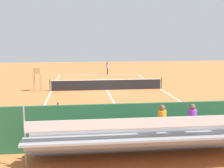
# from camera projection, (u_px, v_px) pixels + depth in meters

# --- Properties ---
(ground_plane) EXTENTS (60.00, 60.00, 0.00)m
(ground_plane) POSITION_uv_depth(u_px,v_px,m) (107.00, 90.00, 26.28)
(ground_plane) COLOR #C66B38
(court_line_markings) EXTENTS (10.10, 22.20, 0.01)m
(court_line_markings) POSITION_uv_depth(u_px,v_px,m) (107.00, 90.00, 26.32)
(court_line_markings) COLOR white
(court_line_markings) RESTS_ON ground
(tennis_net) EXTENTS (10.30, 0.10, 1.07)m
(tennis_net) POSITION_uv_depth(u_px,v_px,m) (107.00, 85.00, 26.20)
(tennis_net) COLOR black
(tennis_net) RESTS_ON ground
(backdrop_wall) EXTENTS (18.00, 0.16, 2.00)m
(backdrop_wall) POSITION_uv_depth(u_px,v_px,m) (139.00, 126.00, 12.40)
(backdrop_wall) COLOR #235633
(backdrop_wall) RESTS_ON ground
(bleacher_stand) EXTENTS (9.06, 2.40, 2.48)m
(bleacher_stand) POSITION_uv_depth(u_px,v_px,m) (149.00, 138.00, 11.08)
(bleacher_stand) COLOR gray
(bleacher_stand) RESTS_ON ground
(umpire_chair) EXTENTS (0.67, 0.67, 2.14)m
(umpire_chair) POSITION_uv_depth(u_px,v_px,m) (37.00, 77.00, 25.36)
(umpire_chair) COLOR #A88456
(umpire_chair) RESTS_ON ground
(courtside_bench) EXTENTS (1.80, 0.40, 0.93)m
(courtside_bench) POSITION_uv_depth(u_px,v_px,m) (183.00, 128.00, 13.44)
(courtside_bench) COLOR #33383D
(courtside_bench) RESTS_ON ground
(equipment_bag) EXTENTS (0.90, 0.36, 0.36)m
(equipment_bag) POSITION_uv_depth(u_px,v_px,m) (145.00, 139.00, 13.17)
(equipment_bag) COLOR black
(equipment_bag) RESTS_ON ground
(tennis_player) EXTENTS (0.39, 0.54, 1.93)m
(tennis_player) POSITION_uv_depth(u_px,v_px,m) (107.00, 66.00, 37.10)
(tennis_player) COLOR black
(tennis_player) RESTS_ON ground
(tennis_racket) EXTENTS (0.31, 0.56, 0.03)m
(tennis_racket) POSITION_uv_depth(u_px,v_px,m) (102.00, 74.00, 37.93)
(tennis_racket) COLOR black
(tennis_racket) RESTS_ON ground
(tennis_ball_near) EXTENTS (0.07, 0.07, 0.07)m
(tennis_ball_near) POSITION_uv_depth(u_px,v_px,m) (113.00, 78.00, 33.75)
(tennis_ball_near) COLOR #CCDB33
(tennis_ball_near) RESTS_ON ground
(tennis_ball_far) EXTENTS (0.07, 0.07, 0.07)m
(tennis_ball_far) POSITION_uv_depth(u_px,v_px,m) (127.00, 75.00, 35.91)
(tennis_ball_far) COLOR #CCDB33
(tennis_ball_far) RESTS_ON ground
(line_judge) EXTENTS (0.43, 0.55, 1.93)m
(line_judge) POSITION_uv_depth(u_px,v_px,m) (56.00, 123.00, 12.72)
(line_judge) COLOR #232328
(line_judge) RESTS_ON ground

